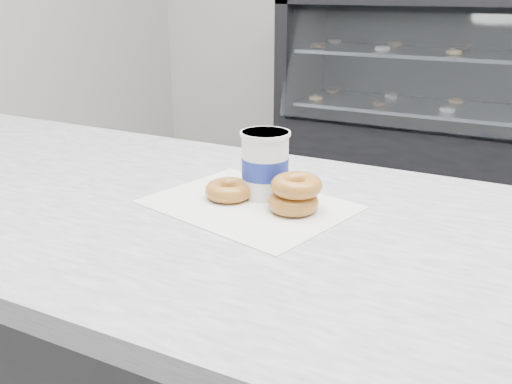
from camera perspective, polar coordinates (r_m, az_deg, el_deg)
display_case at (r=3.61m, az=22.01°, el=6.03°), size 2.40×0.74×1.25m
wax_paper at (r=1.02m, az=-0.72°, el=-1.25°), size 0.39×0.33×0.00m
donut_single at (r=1.05m, az=-2.72°, el=0.19°), size 0.12×0.12×0.03m
donut_stack at (r=0.98m, az=3.90°, el=-0.19°), size 0.10×0.10×0.06m
coffee_cup at (r=1.05m, az=0.92°, el=2.85°), size 0.11×0.11×0.12m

